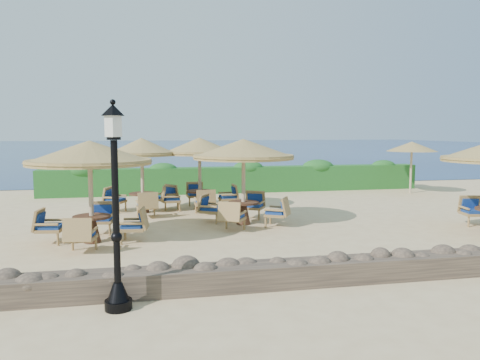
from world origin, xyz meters
TOP-DOWN VIEW (x-y plane):
  - ground at (0.00, 0.00)m, footprint 120.00×120.00m
  - sea at (0.00, 70.00)m, footprint 160.00×160.00m
  - hedge at (0.00, 7.20)m, footprint 18.00×0.90m
  - stone_wall at (0.00, -6.20)m, footprint 15.00×0.65m
  - lamp_post at (-4.80, -6.80)m, footprint 0.44×0.44m
  - extra_parasol at (7.80, 5.20)m, footprint 2.30×2.30m
  - cafe_set_0 at (-5.71, -1.93)m, footprint 3.18×3.18m
  - cafe_set_1 at (-1.35, -0.38)m, footprint 3.14×3.14m
  - cafe_set_3 at (-4.42, 2.37)m, footprint 2.75×2.62m
  - cafe_set_4 at (-2.35, 2.66)m, footprint 2.83×2.83m

SIDE VIEW (x-z plane):
  - ground at x=0.00m, z-range 0.00..0.00m
  - sea at x=0.00m, z-range 0.00..0.00m
  - stone_wall at x=0.00m, z-range 0.00..0.44m
  - hedge at x=0.00m, z-range 0.00..1.20m
  - lamp_post at x=-4.80m, z-range -0.10..3.21m
  - cafe_set_4 at x=-2.35m, z-range 0.46..3.11m
  - cafe_set_3 at x=-4.42m, z-range 0.47..3.13m
  - cafe_set_1 at x=-1.35m, z-range 0.58..3.23m
  - cafe_set_0 at x=-5.71m, z-range 0.58..3.24m
  - extra_parasol at x=7.80m, z-range 0.97..3.37m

